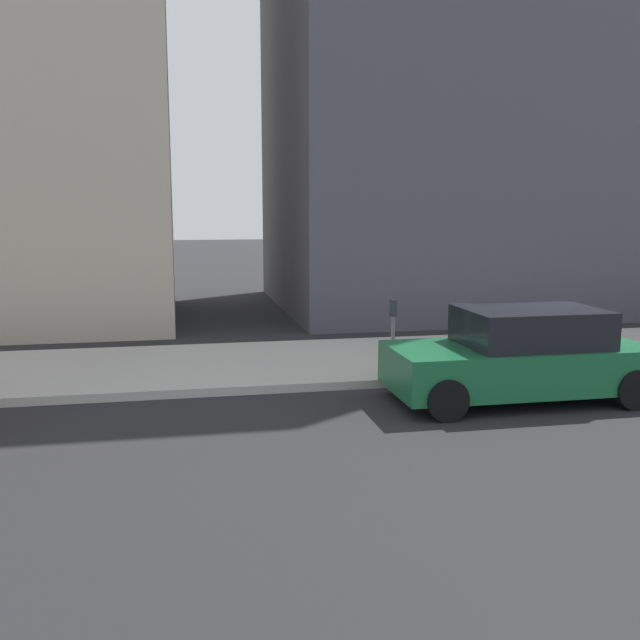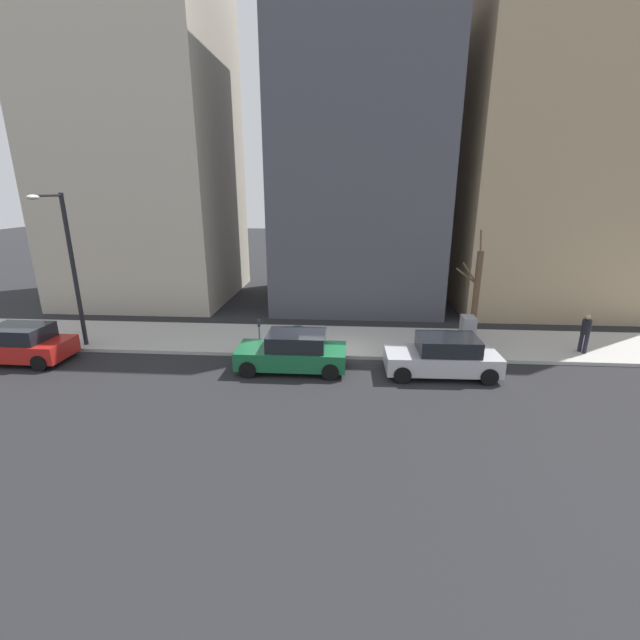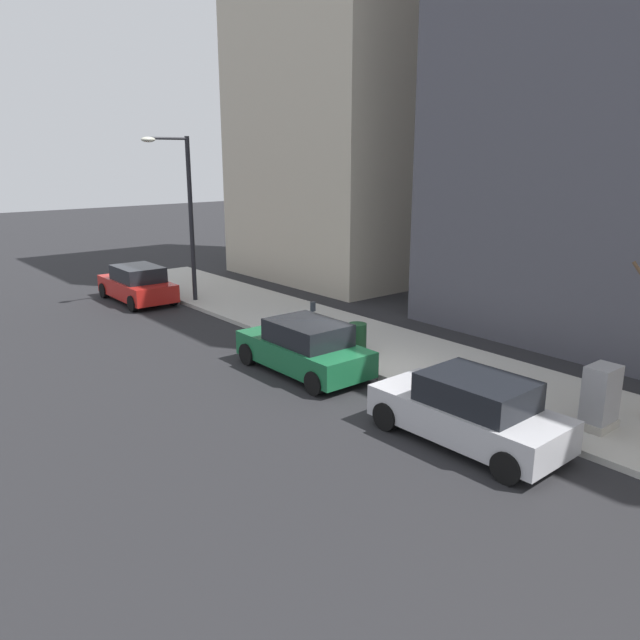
# 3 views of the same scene
# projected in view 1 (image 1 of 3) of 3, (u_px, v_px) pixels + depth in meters

# --- Properties ---
(ground_plane) EXTENTS (120.00, 120.00, 0.00)m
(ground_plane) POSITION_uv_depth(u_px,v_px,m) (550.00, 380.00, 13.10)
(ground_plane) COLOR #232326
(sidewalk) EXTENTS (4.00, 36.00, 0.15)m
(sidewalk) POSITION_uv_depth(u_px,v_px,m) (501.00, 354.00, 15.02)
(sidewalk) COLOR #B2AFA8
(sidewalk) RESTS_ON ground
(parked_car_green) EXTENTS (1.93, 4.21, 1.52)m
(parked_car_green) POSITION_uv_depth(u_px,v_px,m) (521.00, 356.00, 11.58)
(parked_car_green) COLOR #196038
(parked_car_green) RESTS_ON ground
(parking_meter) EXTENTS (0.14, 0.10, 1.35)m
(parking_meter) POSITION_uv_depth(u_px,v_px,m) (393.00, 328.00, 12.82)
(parking_meter) COLOR slate
(parking_meter) RESTS_ON sidewalk
(trash_bin) EXTENTS (0.56, 0.56, 0.90)m
(trash_bin) POSITION_uv_depth(u_px,v_px,m) (465.00, 341.00, 13.62)
(trash_bin) COLOR #14381E
(trash_bin) RESTS_ON sidewalk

